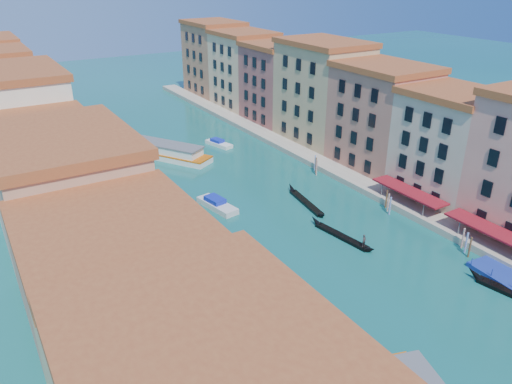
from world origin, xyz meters
The scene contains 11 objects.
left_bank_palazzos centered at (-26.00, 64.68, 9.71)m, with size 12.80×128.40×21.00m.
right_bank_palazzos centered at (30.00, 65.00, 9.75)m, with size 12.80×128.40×21.00m.
quay centered at (22.00, 65.00, 0.50)m, with size 4.00×140.00×1.00m, color #A09181.
restaurant_awnings centered at (22.19, 23.00, 2.99)m, with size 3.20×44.55×3.12m.
mooring_poles_right centered at (19.10, 28.80, 1.30)m, with size 1.44×54.24×3.20m.
vaporetto_far centered at (-1.33, 79.65, 1.32)m, with size 14.09×19.20×2.94m.
gondola_fore centered at (7.76, 37.24, 0.40)m, with size 2.55×11.97×2.39m.
gondola_far centered at (9.95, 48.64, 0.36)m, with size 2.82×12.50×1.77m.
motorboat_mid centered at (-2.68, 54.47, 0.62)m, with size 3.70×8.04×1.60m.
motorboat_far centered at (10.90, 80.35, 0.52)m, with size 3.66×6.81×1.35m.
blue_dock centered at (18.50, 20.27, 0.28)m, with size 4.98×7.04×0.56m.
Camera 1 is at (-33.22, -7.89, 34.26)m, focal length 35.00 mm.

